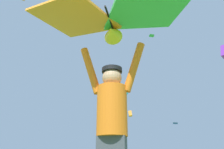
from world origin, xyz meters
TOP-DOWN VIEW (x-y plane):
  - kite_flyer_person at (0.30, -0.28)m, footprint 0.81×0.40m
  - held_stunt_kite at (0.28, -0.38)m, footprint 2.15×1.31m
  - distant_kite_blue_mid_right at (9.50, 30.92)m, footprint 0.90×0.89m
  - distant_kite_teal_high_right at (2.43, 29.02)m, footprint 1.02×1.13m
  - distant_kite_orange_far_center at (2.80, 28.71)m, footprint 0.57×0.60m
  - distant_kite_green_high_left at (7.14, 31.59)m, footprint 1.16×1.16m

SIDE VIEW (x-z plane):
  - kite_flyer_person at x=0.30m, z-range -0.02..1.90m
  - held_stunt_kite at x=0.28m, z-range 2.06..2.50m
  - distant_kite_blue_mid_right at x=9.50m, z-range 6.53..6.79m
  - distant_kite_orange_far_center at x=2.80m, z-range 7.11..7.97m
  - distant_kite_teal_high_right at x=2.43m, z-range 9.69..11.42m
  - distant_kite_green_high_left at x=7.14m, z-range 21.69..21.90m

